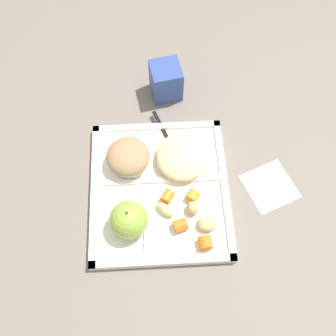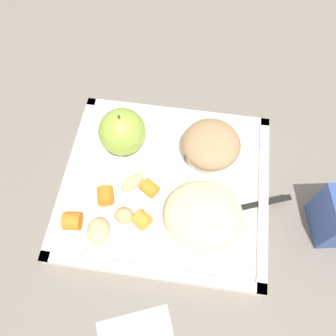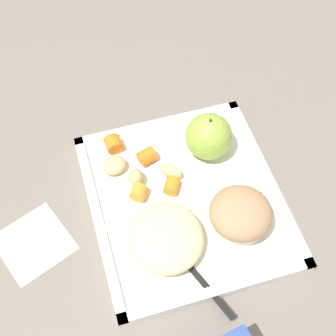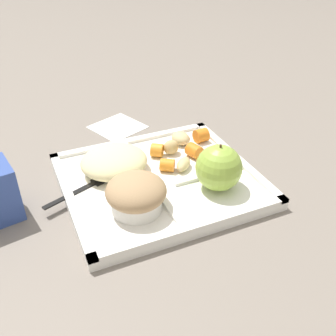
# 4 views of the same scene
# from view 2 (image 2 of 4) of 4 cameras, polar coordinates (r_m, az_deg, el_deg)

# --- Properties ---
(ground) EXTENTS (6.00, 6.00, 0.00)m
(ground) POSITION_cam_2_polar(r_m,az_deg,el_deg) (0.53, -0.44, -3.37)
(ground) COLOR slate
(lunch_tray) EXTENTS (0.31, 0.28, 0.02)m
(lunch_tray) POSITION_cam_2_polar(r_m,az_deg,el_deg) (0.52, -0.47, -2.99)
(lunch_tray) COLOR white
(lunch_tray) RESTS_ON ground
(green_apple) EXTENTS (0.07, 0.07, 0.08)m
(green_apple) POSITION_cam_2_polar(r_m,az_deg,el_deg) (0.52, -7.69, 6.03)
(green_apple) COLOR #93B742
(green_apple) RESTS_ON lunch_tray
(bran_muffin) EXTENTS (0.09, 0.09, 0.06)m
(bran_muffin) POSITION_cam_2_polar(r_m,az_deg,el_deg) (0.52, 7.21, 3.68)
(bran_muffin) COLOR silver
(bran_muffin) RESTS_ON lunch_tray
(carrot_slice_tilted) EXTENTS (0.03, 0.03, 0.02)m
(carrot_slice_tilted) POSITION_cam_2_polar(r_m,az_deg,el_deg) (0.50, -10.46, -4.62)
(carrot_slice_tilted) COLOR orange
(carrot_slice_tilted) RESTS_ON lunch_tray
(carrot_slice_center) EXTENTS (0.03, 0.03, 0.02)m
(carrot_slice_center) POSITION_cam_2_polar(r_m,az_deg,el_deg) (0.49, -4.35, -8.73)
(carrot_slice_center) COLOR orange
(carrot_slice_center) RESTS_ON lunch_tray
(carrot_slice_back) EXTENTS (0.03, 0.03, 0.03)m
(carrot_slice_back) POSITION_cam_2_polar(r_m,az_deg,el_deg) (0.50, -15.74, -8.56)
(carrot_slice_back) COLOR orange
(carrot_slice_back) RESTS_ON lunch_tray
(carrot_slice_edge) EXTENTS (0.03, 0.03, 0.02)m
(carrot_slice_edge) POSITION_cam_2_polar(r_m,az_deg,el_deg) (0.50, -3.10, -3.43)
(carrot_slice_edge) COLOR orange
(carrot_slice_edge) RESTS_ON lunch_tray
(potato_chunk_small) EXTENTS (0.03, 0.02, 0.03)m
(potato_chunk_small) POSITION_cam_2_polar(r_m,az_deg,el_deg) (0.49, -7.36, -7.93)
(potato_chunk_small) COLOR tan
(potato_chunk_small) RESTS_ON lunch_tray
(potato_chunk_browned) EXTENTS (0.04, 0.04, 0.02)m
(potato_chunk_browned) POSITION_cam_2_polar(r_m,az_deg,el_deg) (0.49, -11.64, -10.30)
(potato_chunk_browned) COLOR tan
(potato_chunk_browned) RESTS_ON lunch_tray
(potato_chunk_large) EXTENTS (0.04, 0.04, 0.02)m
(potato_chunk_large) POSITION_cam_2_polar(r_m,az_deg,el_deg) (0.51, -5.98, -2.46)
(potato_chunk_large) COLOR tan
(potato_chunk_large) RESTS_ON lunch_tray
(egg_noodle_pile) EXTENTS (0.11, 0.11, 0.04)m
(egg_noodle_pile) POSITION_cam_2_polar(r_m,az_deg,el_deg) (0.48, 5.99, -7.90)
(egg_noodle_pile) COLOR beige
(egg_noodle_pile) RESTS_ON lunch_tray
(meatball_center) EXTENTS (0.03, 0.03, 0.03)m
(meatball_center) POSITION_cam_2_polar(r_m,az_deg,el_deg) (0.48, 6.19, -8.07)
(meatball_center) COLOR #755B4C
(meatball_center) RESTS_ON lunch_tray
(meatball_back) EXTENTS (0.03, 0.03, 0.03)m
(meatball_back) POSITION_cam_2_polar(r_m,az_deg,el_deg) (0.49, 8.59, -8.22)
(meatball_back) COLOR brown
(meatball_back) RESTS_ON lunch_tray
(meatball_front) EXTENTS (0.04, 0.04, 0.04)m
(meatball_front) POSITION_cam_2_polar(r_m,az_deg,el_deg) (0.48, 2.98, -6.89)
(meatball_front) COLOR #755B4C
(meatball_front) RESTS_ON lunch_tray
(meatball_side) EXTENTS (0.03, 0.03, 0.03)m
(meatball_side) POSITION_cam_2_polar(r_m,az_deg,el_deg) (0.49, 6.40, -7.48)
(meatball_side) COLOR brown
(meatball_side) RESTS_ON lunch_tray
(plastic_fork) EXTENTS (0.14, 0.06, 0.00)m
(plastic_fork) POSITION_cam_2_polar(r_m,az_deg,el_deg) (0.51, 11.65, -6.67)
(plastic_fork) COLOR black
(plastic_fork) RESTS_ON lunch_tray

